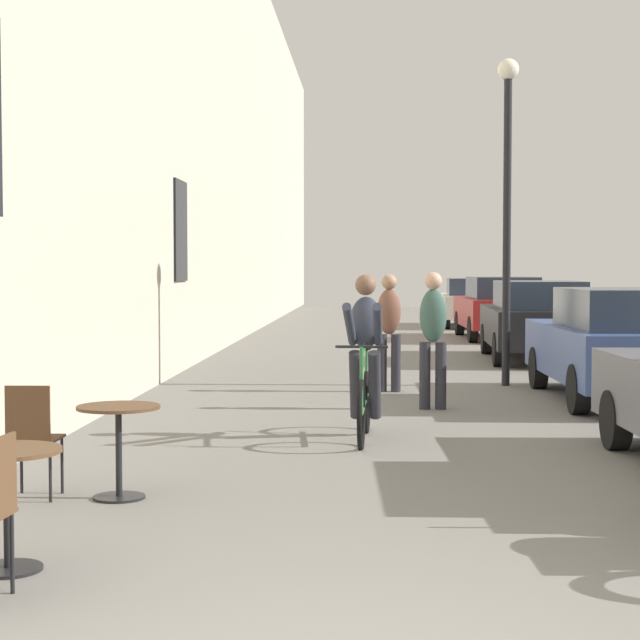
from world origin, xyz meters
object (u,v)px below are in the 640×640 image
parked_car_second (620,343)px  parked_car_fifth (471,302)px  cafe_table_mid (119,431)px  cafe_chair_mid_toward_street (33,433)px  cyclist_on_bicycle (365,361)px  cafe_table_near (8,483)px  pedestrian_near (433,332)px  street_lamp (508,179)px  parked_car_fourth (500,307)px  parked_car_third (536,319)px  pedestrian_mid (389,326)px

parked_car_second → parked_car_fifth: 18.14m
cafe_table_mid → parked_car_fifth: 24.86m
cafe_chair_mid_toward_street → cyclist_on_bicycle: 4.01m
cafe_table_near → parked_car_second: 9.82m
pedestrian_near → street_lamp: street_lamp is taller
cafe_table_near → street_lamp: 11.18m
cafe_table_mid → parked_car_fourth: parked_car_fourth is taller
cafe_table_mid → parked_car_second: parked_car_second is taller
parked_car_fourth → pedestrian_near: bearing=-100.4°
cafe_chair_mid_toward_street → pedestrian_near: 6.38m
cyclist_on_bicycle → pedestrian_near: pedestrian_near is taller
cafe_table_near → parked_car_third: size_ratio=0.16×
cafe_table_mid → parked_car_fourth: size_ratio=0.16×
street_lamp → parked_car_third: (1.13, 4.41, -2.31)m
parked_car_fifth → cafe_table_mid: bearing=-101.7°
cafe_table_near → parked_car_fifth: size_ratio=0.17×
cafe_table_near → cafe_chair_mid_toward_street: bearing=103.6°
street_lamp → parked_car_fifth: 16.47m
cafe_chair_mid_toward_street → parked_car_fourth: 19.69m
cafe_table_near → parked_car_third: parked_car_third is taller
cafe_table_near → pedestrian_near: bearing=68.2°
parked_car_fourth → cafe_table_mid: bearing=-105.5°
cafe_table_mid → pedestrian_mid: bearing=72.9°
cyclist_on_bicycle → parked_car_fourth: (3.31, 15.71, -0.00)m
cyclist_on_bicycle → pedestrian_mid: bearing=85.5°
cafe_table_near → cyclist_on_bicycle: (2.07, 4.98, 0.29)m
parked_car_second → cafe_table_near: bearing=-123.7°
parked_car_second → parked_car_third: bearing=91.2°
parked_car_third → cafe_chair_mid_toward_street: bearing=-114.7°
parked_car_second → parked_car_third: 6.28m
cafe_table_near → parked_car_fifth: bearing=78.8°
cafe_chair_mid_toward_street → pedestrian_mid: 7.84m
cafe_chair_mid_toward_street → pedestrian_near: size_ratio=0.52×
pedestrian_near → parked_car_fifth: 19.17m
cafe_table_near → pedestrian_near: pedestrian_near is taller
cafe_table_mid → pedestrian_near: (2.73, 5.31, 0.45)m
pedestrian_near → parked_car_fifth: bearing=83.1°
cafe_table_mid → cafe_chair_mid_toward_street: 0.65m
cafe_chair_mid_toward_street → pedestrian_mid: (2.86, 7.28, 0.43)m
cafe_table_mid → parked_car_fourth: bearing=74.5°
pedestrian_mid → street_lamp: 2.93m
cafe_table_near → cyclist_on_bicycle: 5.40m
cafe_table_near → cyclist_on_bicycle: size_ratio=0.41×
cyclist_on_bicycle → parked_car_second: (3.37, 3.19, -0.03)m
cyclist_on_bicycle → parked_car_fourth: cyclist_on_bicycle is taller
pedestrian_near → parked_car_second: size_ratio=0.40×
cafe_table_mid → cafe_chair_mid_toward_street: cafe_chair_mid_toward_street is taller
parked_car_fifth → pedestrian_near: bearing=-96.9°
cafe_chair_mid_toward_street → pedestrian_near: pedestrian_near is taller
cyclist_on_bicycle → cafe_chair_mid_toward_street: bearing=-129.3°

